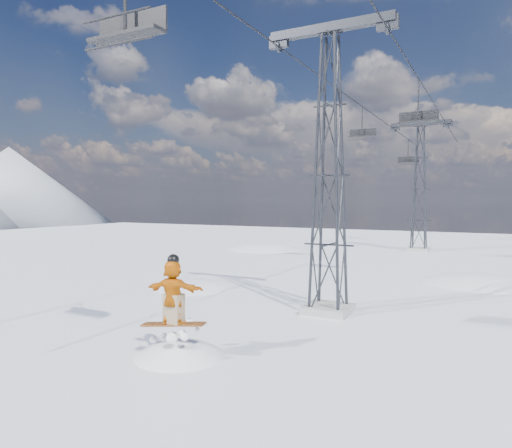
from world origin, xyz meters
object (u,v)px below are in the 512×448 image
object	(u,v)px
snowboarder_jump	(180,410)
lift_chair_near	(128,27)
lift_tower_near	(329,177)
lift_tower_far	(420,190)

from	to	relation	value
snowboarder_jump	lift_chair_near	world-z (taller)	lift_chair_near
lift_tower_near	snowboarder_jump	world-z (taller)	lift_tower_near
snowboarder_jump	lift_tower_near	bearing A→B (deg)	72.59
lift_tower_far	snowboarder_jump	size ratio (longest dim) A/B	1.64
lift_tower_far	lift_chair_near	xyz separation A→B (m)	(-2.20, -33.83, 3.26)
lift_tower_far	snowboarder_jump	xyz separation A→B (m)	(-2.17, -31.91, -7.08)
lift_tower_near	lift_tower_far	distance (m)	25.00
lift_tower_far	snowboarder_jump	world-z (taller)	lift_tower_far
lift_tower_far	lift_chair_near	bearing A→B (deg)	-93.72
lift_tower_far	lift_chair_near	distance (m)	34.06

